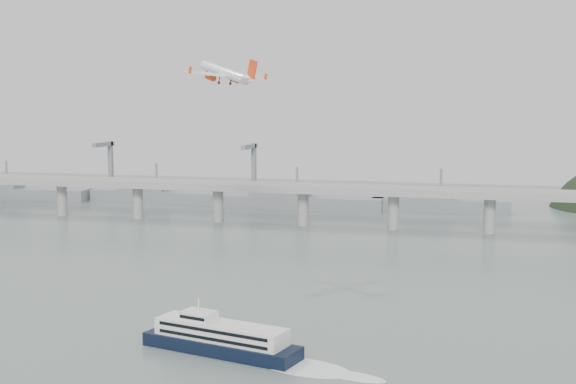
# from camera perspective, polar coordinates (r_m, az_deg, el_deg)

# --- Properties ---
(ground) EXTENTS (900.00, 900.00, 0.00)m
(ground) POSITION_cam_1_polar(r_m,az_deg,el_deg) (231.56, -3.57, -10.43)
(ground) COLOR slate
(ground) RESTS_ON ground
(bridge) EXTENTS (800.00, 22.00, 23.90)m
(bridge) POSITION_cam_1_polar(r_m,az_deg,el_deg) (419.07, 4.96, -0.27)
(bridge) COLOR #979795
(bridge) RESTS_ON ground
(distant_fleet) EXTENTS (453.00, 60.90, 40.00)m
(distant_fleet) POSITION_cam_1_polar(r_m,az_deg,el_deg) (529.52, -10.44, -0.16)
(distant_fleet) COLOR slate
(distant_fleet) RESTS_ON ground
(ferry) EXTENTS (74.25, 26.13, 14.20)m
(ferry) POSITION_cam_1_polar(r_m,az_deg,el_deg) (214.47, -4.98, -10.77)
(ferry) COLOR black
(ferry) RESTS_ON ground
(airliner) EXTENTS (36.48, 34.53, 12.83)m
(airliner) POSITION_cam_1_polar(r_m,az_deg,el_deg) (324.44, -4.61, 8.76)
(airliner) COLOR white
(airliner) RESTS_ON ground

